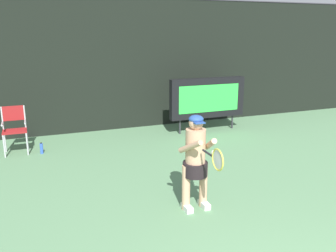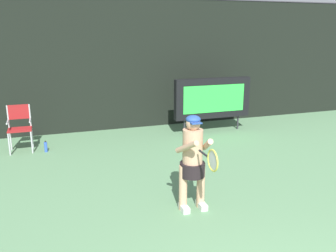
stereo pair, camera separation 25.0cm
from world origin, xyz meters
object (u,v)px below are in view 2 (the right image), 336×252
Objects in this scene: water_bottle at (46,147)px; tennis_racket at (212,160)px; scoreboard at (213,98)px; tennis_player at (193,159)px; umpire_chair at (20,125)px.

tennis_racket is at bearing -63.20° from water_bottle.
scoreboard is 1.45× the size of tennis_player.
tennis_player reaches higher than umpire_chair.
tennis_racket is (0.00, -0.66, 0.21)m from tennis_player.
scoreboard is 4.62m from tennis_player.
umpire_chair is 0.71× the size of tennis_player.
umpire_chair is at bearing 117.91° from tennis_racket.
umpire_chair is 4.78m from tennis_player.
water_bottle is at bearing 120.83° from tennis_player.
tennis_player reaches higher than water_bottle.
water_bottle is 0.44× the size of tennis_racket.
water_bottle is at bearing -27.73° from umpire_chair.
scoreboard is 3.65× the size of tennis_racket.
tennis_player reaches higher than tennis_racket.
tennis_racket is at bearing -89.96° from tennis_player.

